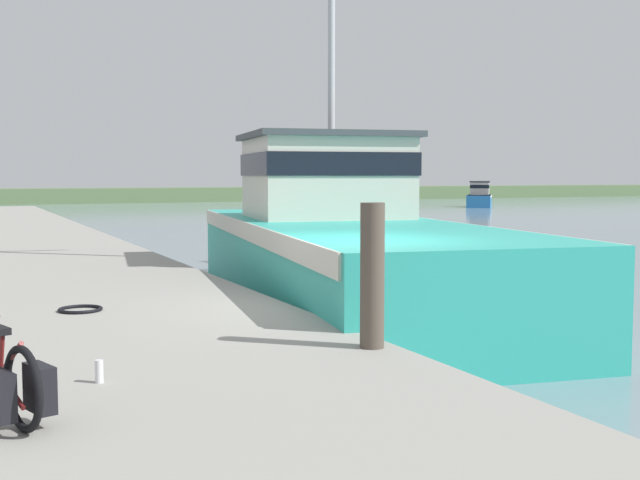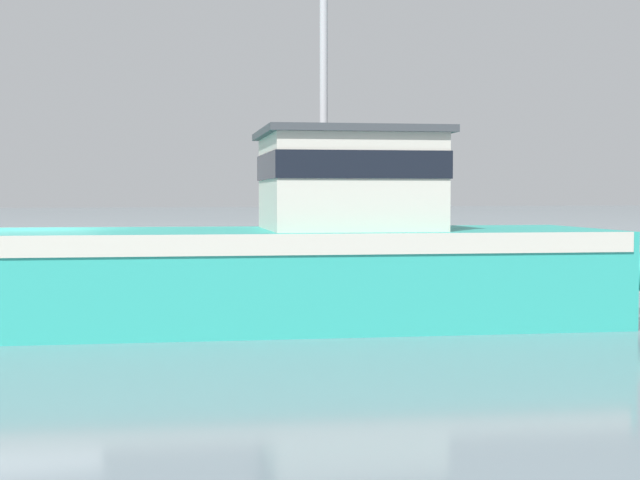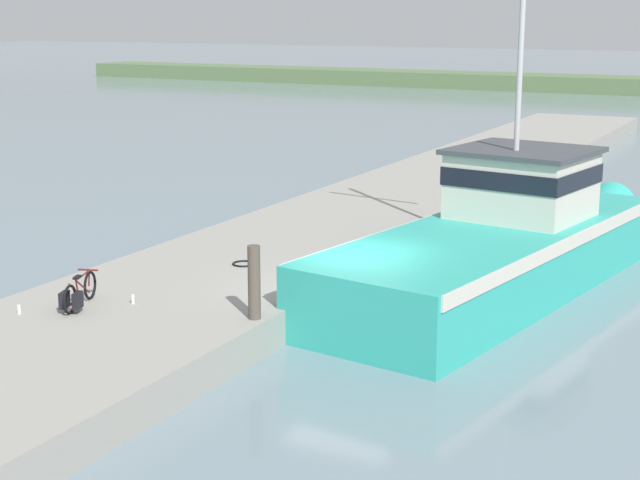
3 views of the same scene
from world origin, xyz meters
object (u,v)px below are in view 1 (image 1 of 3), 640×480
Objects in this scene: mooring_post at (372,276)px; water_bottle_on_curb at (99,371)px; bicycle_touring at (3,378)px; fishing_boat_main at (338,242)px; boat_orange_near at (480,197)px.

mooring_post reaches higher than water_bottle_on_curb.
bicycle_touring is 1.15m from water_bottle_on_curb.
fishing_boat_main is 9.27m from water_bottle_on_curb.
bicycle_touring is 8.10× the size of water_bottle_on_curb.
fishing_boat_main is 9.01× the size of bicycle_touring.
mooring_post reaches higher than boat_orange_near.
bicycle_touring is (-6.56, -8.05, -0.16)m from fishing_boat_main.
mooring_post is (3.59, 1.08, 0.44)m from bicycle_touring.
water_bottle_on_curb is at bearing 27.01° from bicycle_touring.
fishing_boat_main is 50.30m from boat_orange_near.
fishing_boat_main is at bearing 33.02° from bicycle_touring.
fishing_boat_main reaches higher than bicycle_touring.
bicycle_touring is at bearing -163.30° from mooring_post.
water_bottle_on_curb is (-2.79, -0.28, -0.65)m from mooring_post.
mooring_post is at bearing -88.84° from boat_orange_near.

